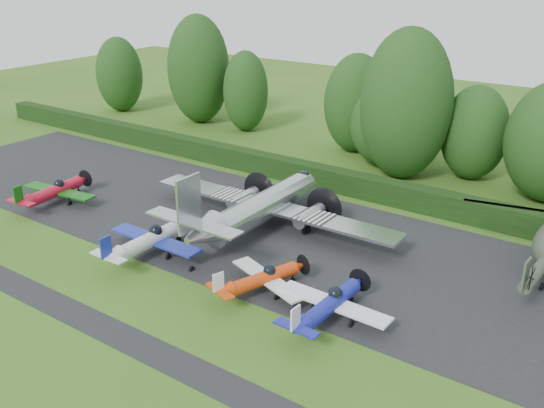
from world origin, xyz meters
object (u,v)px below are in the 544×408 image
Objects in this scene: light_plane_orange at (262,279)px; light_plane_blue at (330,304)px; light_plane_red at (54,191)px; light_plane_white at (150,240)px; transport_plane at (261,207)px.

light_plane_blue reaches higher than light_plane_orange.
light_plane_red reaches higher than light_plane_orange.
light_plane_blue is (5.07, -0.37, 0.10)m from light_plane_orange.
light_plane_white is 14.64m from light_plane_blue.
light_plane_white is at bearing -116.11° from transport_plane.
light_plane_blue is (10.71, -7.99, -0.82)m from transport_plane.
light_plane_orange is at bearing 174.14° from light_plane_blue.
transport_plane is 3.21× the size of light_plane_orange.
transport_plane is at bearing 107.10° from light_plane_orange.
transport_plane reaches higher than light_plane_blue.
transport_plane is 13.38m from light_plane_blue.
light_plane_red is at bearing 173.69° from light_plane_blue.
light_plane_orange is 0.91× the size of light_plane_blue.
light_plane_orange is (9.57, 0.36, -0.20)m from light_plane_white.
light_plane_red is 23.46m from light_plane_orange.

